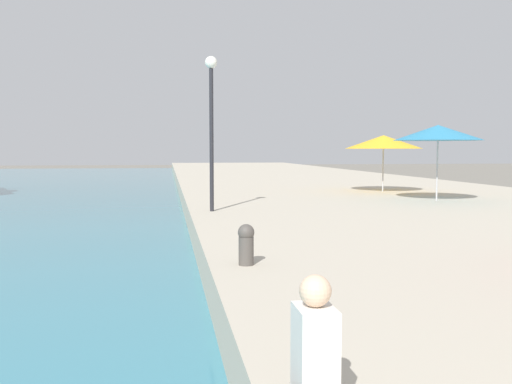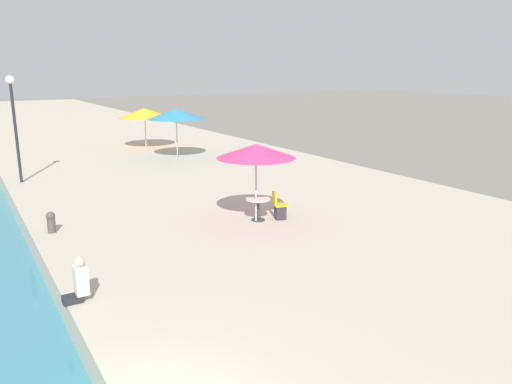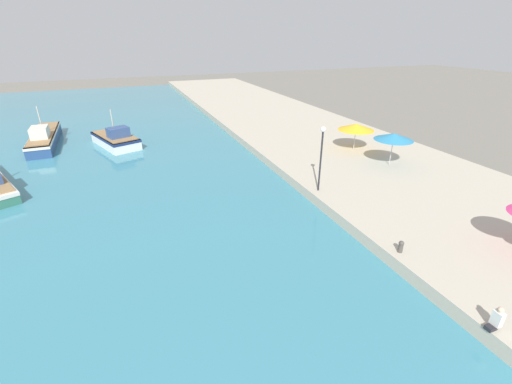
{
  "view_description": "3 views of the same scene",
  "coord_description": "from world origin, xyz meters",
  "px_view_note": "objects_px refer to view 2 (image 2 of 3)",
  "views": [
    {
      "loc": [
        -0.63,
        0.96,
        2.57
      ],
      "look_at": [
        1.5,
        14.62,
        1.55
      ],
      "focal_mm": 40.0,
      "sensor_mm": 36.0,
      "label": 1
    },
    {
      "loc": [
        -1.55,
        -5.7,
        5.55
      ],
      "look_at": [
        6.44,
        7.52,
        1.75
      ],
      "focal_mm": 35.0,
      "sensor_mm": 36.0,
      "label": 2
    },
    {
      "loc": [
        -11.54,
        -0.9,
        10.86
      ],
      "look_at": [
        -4.0,
        18.0,
        1.35
      ],
      "focal_mm": 24.0,
      "sensor_mm": 36.0,
      "label": 3
    }
  ],
  "objects_px": {
    "cafe_umbrella_striped": "(144,113)",
    "mooring_bollard": "(51,221)",
    "cafe_umbrella_white": "(176,114)",
    "cafe_umbrella_pink": "(256,151)",
    "person_at_quay": "(79,282)",
    "cafe_chair_left": "(279,210)",
    "lamppost": "(13,111)",
    "cafe_table": "(258,205)"
  },
  "relations": [
    {
      "from": "cafe_umbrella_striped",
      "to": "person_at_quay",
      "type": "distance_m",
      "value": 21.83
    },
    {
      "from": "cafe_chair_left",
      "to": "mooring_bollard",
      "type": "relative_size",
      "value": 1.39
    },
    {
      "from": "person_at_quay",
      "to": "mooring_bollard",
      "type": "distance_m",
      "value": 5.19
    },
    {
      "from": "lamppost",
      "to": "cafe_umbrella_pink",
      "type": "bearing_deg",
      "value": -60.81
    },
    {
      "from": "cafe_umbrella_pink",
      "to": "cafe_umbrella_white",
      "type": "height_order",
      "value": "cafe_umbrella_white"
    },
    {
      "from": "cafe_umbrella_white",
      "to": "person_at_quay",
      "type": "xyz_separation_m",
      "value": [
        -8.61,
        -15.47,
        -2.0
      ]
    },
    {
      "from": "cafe_table",
      "to": "cafe_umbrella_white",
      "type": "bearing_deg",
      "value": 79.43
    },
    {
      "from": "cafe_umbrella_white",
      "to": "mooring_bollard",
      "type": "height_order",
      "value": "cafe_umbrella_white"
    },
    {
      "from": "cafe_table",
      "to": "mooring_bollard",
      "type": "relative_size",
      "value": 1.22
    },
    {
      "from": "cafe_chair_left",
      "to": "mooring_bollard",
      "type": "height_order",
      "value": "cafe_chair_left"
    },
    {
      "from": "cafe_umbrella_pink",
      "to": "cafe_umbrella_striped",
      "type": "distance_m",
      "value": 17.32
    },
    {
      "from": "mooring_bollard",
      "to": "lamppost",
      "type": "xyz_separation_m",
      "value": [
        0.08,
        8.05,
        2.74
      ]
    },
    {
      "from": "mooring_bollard",
      "to": "cafe_table",
      "type": "bearing_deg",
      "value": -19.84
    },
    {
      "from": "cafe_umbrella_pink",
      "to": "cafe_chair_left",
      "type": "xyz_separation_m",
      "value": [
        0.83,
        -0.12,
        -2.0
      ]
    },
    {
      "from": "cafe_table",
      "to": "person_at_quay",
      "type": "relative_size",
      "value": 0.81
    },
    {
      "from": "cafe_umbrella_pink",
      "to": "person_at_quay",
      "type": "relative_size",
      "value": 2.57
    },
    {
      "from": "cafe_umbrella_striped",
      "to": "person_at_quay",
      "type": "xyz_separation_m",
      "value": [
        -8.39,
        -20.08,
        -1.73
      ]
    },
    {
      "from": "person_at_quay",
      "to": "mooring_bollard",
      "type": "bearing_deg",
      "value": 86.81
    },
    {
      "from": "cafe_umbrella_white",
      "to": "cafe_chair_left",
      "type": "bearing_deg",
      "value": -97.36
    },
    {
      "from": "cafe_umbrella_white",
      "to": "cafe_chair_left",
      "type": "relative_size",
      "value": 3.44
    },
    {
      "from": "cafe_umbrella_pink",
      "to": "cafe_umbrella_white",
      "type": "bearing_deg",
      "value": 78.87
    },
    {
      "from": "cafe_table",
      "to": "lamppost",
      "type": "xyz_separation_m",
      "value": [
        -5.92,
        10.21,
        2.56
      ]
    },
    {
      "from": "cafe_table",
      "to": "cafe_chair_left",
      "type": "height_order",
      "value": "cafe_chair_left"
    },
    {
      "from": "cafe_umbrella_white",
      "to": "lamppost",
      "type": "height_order",
      "value": "lamppost"
    },
    {
      "from": "person_at_quay",
      "to": "lamppost",
      "type": "height_order",
      "value": "lamppost"
    },
    {
      "from": "cafe_umbrella_pink",
      "to": "lamppost",
      "type": "bearing_deg",
      "value": 119.19
    },
    {
      "from": "cafe_umbrella_white",
      "to": "mooring_bollard",
      "type": "bearing_deg",
      "value": -128.98
    },
    {
      "from": "person_at_quay",
      "to": "cafe_umbrella_striped",
      "type": "bearing_deg",
      "value": 67.33
    },
    {
      "from": "person_at_quay",
      "to": "cafe_chair_left",
      "type": "bearing_deg",
      "value": 21.81
    },
    {
      "from": "mooring_bollard",
      "to": "lamppost",
      "type": "bearing_deg",
      "value": 89.43
    },
    {
      "from": "cafe_umbrella_pink",
      "to": "mooring_bollard",
      "type": "relative_size",
      "value": 3.89
    },
    {
      "from": "cafe_umbrella_striped",
      "to": "lamppost",
      "type": "height_order",
      "value": "lamppost"
    },
    {
      "from": "cafe_umbrella_white",
      "to": "person_at_quay",
      "type": "bearing_deg",
      "value": -119.1
    },
    {
      "from": "cafe_umbrella_white",
      "to": "lamppost",
      "type": "bearing_deg",
      "value": -164.83
    },
    {
      "from": "mooring_bollard",
      "to": "cafe_umbrella_pink",
      "type": "bearing_deg",
      "value": -21.27
    },
    {
      "from": "mooring_bollard",
      "to": "lamppost",
      "type": "distance_m",
      "value": 8.5
    },
    {
      "from": "cafe_umbrella_white",
      "to": "cafe_table",
      "type": "height_order",
      "value": "cafe_umbrella_white"
    },
    {
      "from": "cafe_chair_left",
      "to": "cafe_umbrella_striped",
      "type": "bearing_deg",
      "value": -166.03
    },
    {
      "from": "cafe_chair_left",
      "to": "person_at_quay",
      "type": "height_order",
      "value": "person_at_quay"
    },
    {
      "from": "cafe_umbrella_pink",
      "to": "person_at_quay",
      "type": "xyz_separation_m",
      "value": [
        -6.14,
        -2.91,
        -1.89
      ]
    },
    {
      "from": "cafe_umbrella_striped",
      "to": "mooring_bollard",
      "type": "relative_size",
      "value": 5.11
    },
    {
      "from": "cafe_umbrella_white",
      "to": "person_at_quay",
      "type": "height_order",
      "value": "cafe_umbrella_white"
    }
  ]
}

